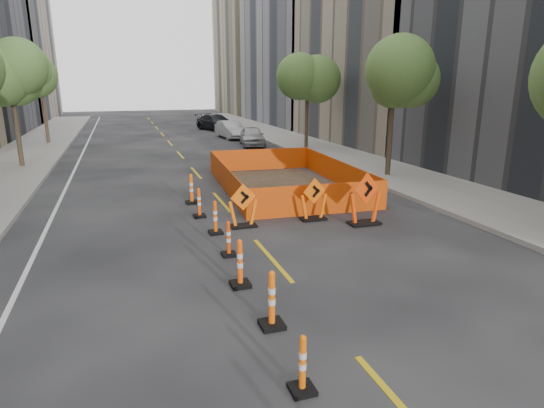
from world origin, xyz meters
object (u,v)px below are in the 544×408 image
object	(u,v)px
chevron_sign_center	(314,199)
parked_car_near	(252,136)
channelizer_8	(191,189)
parked_car_far	(216,122)
channelizer_4	(240,263)
channelizer_6	(215,217)
channelizer_3	(272,299)
channelizer_5	(229,239)
channelizer_7	(199,203)
chevron_sign_right	(365,199)
parked_car_mid	(231,130)
chevron_sign_left	(243,206)
channelizer_2	(303,364)

from	to	relation	value
chevron_sign_center	parked_car_near	distance (m)	18.24
channelizer_8	parked_car_far	size ratio (longest dim) A/B	0.22
channelizer_4	channelizer_8	world-z (taller)	channelizer_8
channelizer_6	chevron_sign_center	world-z (taller)	chevron_sign_center
channelizer_8	channelizer_6	bearing A→B (deg)	-87.89
channelizer_8	parked_car_far	distance (m)	26.65
channelizer_6	parked_car_near	bearing A→B (deg)	70.90
channelizer_3	channelizer_4	xyz separation A→B (m)	(-0.12, 1.86, -0.01)
channelizer_5	channelizer_7	size ratio (longest dim) A/B	0.94
channelizer_6	chevron_sign_right	xyz separation A→B (m)	(4.65, -0.58, 0.33)
channelizer_8	parked_car_near	bearing A→B (deg)	66.08
channelizer_4	parked_car_mid	distance (m)	27.43
channelizer_6	parked_car_mid	distance (m)	23.77
channelizer_3	parked_car_far	bearing A→B (deg)	80.05
channelizer_5	parked_car_mid	size ratio (longest dim) A/B	0.22
chevron_sign_left	chevron_sign_center	size ratio (longest dim) A/B	0.99
channelizer_2	parked_car_mid	world-z (taller)	parked_car_mid
channelizer_7	chevron_sign_center	bearing A→B (deg)	-23.23
channelizer_2	channelizer_6	size ratio (longest dim) A/B	0.91
channelizer_6	channelizer_8	xyz separation A→B (m)	(-0.14, 3.72, 0.05)
channelizer_3	channelizer_6	bearing A→B (deg)	89.09
channelizer_7	chevron_sign_center	distance (m)	3.79
channelizer_4	chevron_sign_center	bearing A→B (deg)	49.28
channelizer_2	channelizer_8	size ratio (longest dim) A/B	0.83
channelizer_2	chevron_sign_left	bearing A→B (deg)	81.38
parked_car_near	parked_car_mid	distance (m)	4.69
chevron_sign_left	chevron_sign_right	size ratio (longest dim) A/B	0.82
channelizer_8	chevron_sign_left	world-z (taller)	chevron_sign_left
parked_car_mid	parked_car_far	bearing A→B (deg)	83.06
channelizer_2	channelizer_8	xyz separation A→B (m)	(0.10, 11.16, 0.10)
chevron_sign_right	parked_car_near	distance (m)	19.01
channelizer_5	channelizer_6	bearing A→B (deg)	89.04
channelizer_8	chevron_sign_center	bearing A→B (deg)	-44.18
chevron_sign_center	channelizer_8	bearing A→B (deg)	125.13
channelizer_3	channelizer_5	size ratio (longest dim) A/B	1.19
chevron_sign_right	parked_car_near	world-z (taller)	chevron_sign_right
chevron_sign_center	parked_car_far	size ratio (longest dim) A/B	0.28
channelizer_2	parked_car_near	world-z (taller)	parked_car_near
channelizer_4	channelizer_6	world-z (taller)	channelizer_4
channelizer_4	parked_car_mid	world-z (taller)	parked_car_mid
channelizer_5	channelizer_7	distance (m)	3.72
channelizer_3	channelizer_7	world-z (taller)	channelizer_3
channelizer_6	parked_car_mid	size ratio (longest dim) A/B	0.24
channelizer_2	parked_car_near	xyz separation A→B (m)	(6.59, 25.79, 0.21)
channelizer_8	chevron_sign_right	world-z (taller)	chevron_sign_right
channelizer_3	parked_car_mid	bearing A→B (deg)	78.13
channelizer_8	parked_car_near	xyz separation A→B (m)	(6.49, 14.63, 0.12)
channelizer_6	channelizer_7	xyz separation A→B (m)	(-0.16, 1.86, -0.01)
chevron_sign_right	channelizer_5	bearing A→B (deg)	177.56
channelizer_2	channelizer_3	world-z (taller)	channelizer_3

